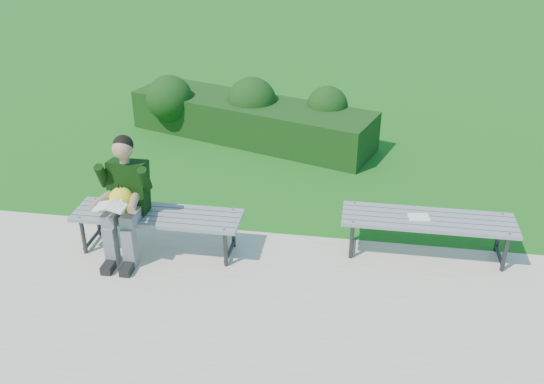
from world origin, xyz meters
The scene contains 7 objects.
ground centered at (0.00, 0.00, 0.00)m, with size 80.00×80.00×0.00m.
walkway centered at (0.00, -1.75, 0.01)m, with size 30.00×3.50×0.02m.
hedge centered at (-0.39, 2.82, 0.39)m, with size 3.95×2.15×0.95m.
bench_left centered at (-0.70, -0.53, 0.42)m, with size 1.80×0.50×0.46m.
bench_right centered at (2.14, -0.18, 0.42)m, with size 1.80×0.50×0.46m.
seated_boy centered at (-1.00, -0.63, 0.71)m, with size 0.56×0.76×1.31m.
paper_sheet centered at (2.04, -0.18, 0.47)m, with size 0.24×0.19×0.01m.
Camera 1 is at (1.38, -5.86, 3.65)m, focal length 40.00 mm.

